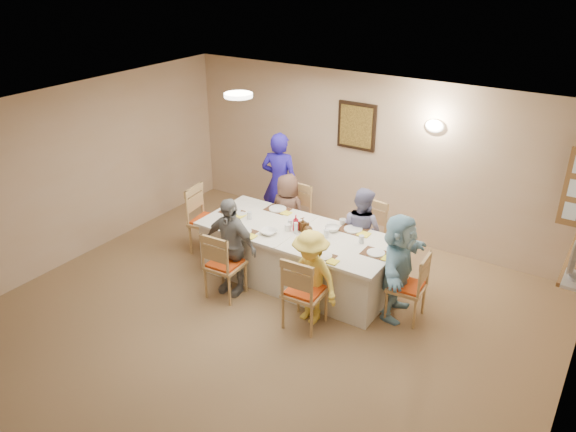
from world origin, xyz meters
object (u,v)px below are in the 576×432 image
Objects in this scene: diner_back_left at (288,213)px; diner_front_right at (310,277)px; desk_fan at (576,265)px; diner_back_right at (361,231)px; diner_right_end at (398,266)px; condiment_ketchup at (296,223)px; diner_front_left at (230,246)px; chair_right_end at (407,286)px; caregiver at (280,183)px; chair_front_left at (225,263)px; chair_front_right at (305,290)px; chair_left_end at (208,220)px; dining_table at (298,256)px; chair_back_left at (292,217)px; chair_back_right at (365,237)px.

diner_front_right reaches higher than diner_back_left.
desk_fan is 3.08m from diner_back_right.
diner_right_end reaches higher than condiment_ketchup.
diner_front_left is at bearing -178.01° from desk_fan.
chair_right_end is 2.87m from caregiver.
chair_front_left is 0.71× the size of diner_front_left.
chair_front_right is 2.29m from chair_left_end.
chair_back_left is at bearing 126.87° from dining_table.
chair_back_left is 0.81× the size of diner_back_left.
chair_back_right is (1.20, 0.00, 0.01)m from chair_back_left.
dining_table is 1.62m from caregiver.
diner_front_left is 1.11× the size of diner_front_right.
chair_right_end is (2.15, 0.80, -0.02)m from chair_front_left.
diner_right_end reaches higher than diner_back_right.
chair_back_left is 2.00m from chair_front_right.
chair_back_right is 0.18m from diner_back_right.
desk_fan reaches higher than caregiver.
chair_right_end is at bearing 155.95° from diner_back_right.
chair_front_right is 4.29× the size of condiment_ketchup.
chair_right_end is at bearing -143.02° from chair_front_right.
diner_front_left reaches higher than chair_back_left.
chair_right_end reaches higher than dining_table.
desk_fan reaches higher than diner_front_right.
chair_left_end is (-1.55, 0.00, 0.13)m from dining_table.
condiment_ketchup is (0.57, -0.81, 0.39)m from chair_back_left.
caregiver reaches higher than chair_front_left.
chair_right_end is (0.95, -0.80, -0.04)m from chair_back_right.
chair_back_right is 2.29m from chair_left_end.
chair_front_right is 0.71× the size of diner_right_end.
diner_front_left is (-0.60, -0.68, 0.29)m from dining_table.
chair_front_right is at bearing -51.65° from condiment_ketchup.
chair_left_end is at bearing -93.19° from chair_right_end.
chair_back_right is at bearing -130.18° from chair_front_left.
diner_front_left is (-1.20, 0.12, 0.18)m from chair_front_right.
dining_table is 2.74× the size of chair_front_right.
diner_front_left reaches higher than diner_back_right.
chair_front_right is 1.49m from diner_back_right.
diner_back_left is (0.00, -0.12, 0.12)m from chair_back_left.
desk_fan is 0.32× the size of chair_front_left.
dining_table is at bearing -50.63° from chair_back_left.
diner_back_left reaches higher than chair_left_end.
caregiver reaches higher than diner_back_left.
diner_back_right reaches higher than diner_back_left.
chair_front_left is (-0.60, -0.80, 0.09)m from dining_table.
dining_table is 1.00m from chair_front_left.
diner_front_left is at bearing 89.75° from diner_back_left.
chair_left_end is (-0.95, -0.80, 0.02)m from chair_back_left.
diner_right_end is (0.82, 0.80, 0.19)m from chair_front_right.
chair_back_right is at bearing 2.50° from chair_back_left.
caregiver is (-1.65, 0.47, 0.18)m from diner_back_right.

